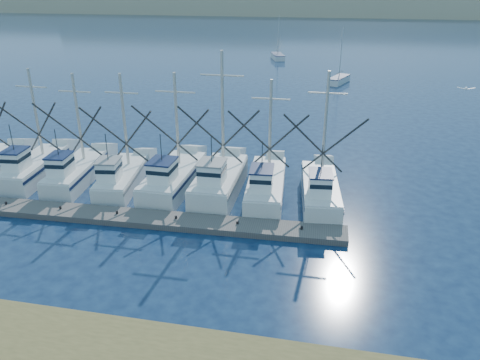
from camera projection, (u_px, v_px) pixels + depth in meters
name	position (u px, v px, depth m)	size (l,w,h in m)	color
ground	(218.00, 287.00, 23.97)	(500.00, 500.00, 0.00)	#0C1A35
floating_dock	(117.00, 216.00, 30.62)	(29.62, 1.97, 0.39)	#55504C
dune_ridge	(330.00, 1.00, 210.83)	(360.00, 60.00, 10.00)	tan
trawler_fleet	(152.00, 177.00, 34.66)	(29.57, 8.60, 10.08)	silver
sailboat_near	(339.00, 80.00, 70.19)	(3.37, 5.68, 8.10)	silver
sailboat_far	(278.00, 57.00, 91.16)	(3.49, 6.17, 8.10)	silver
flying_gull	(466.00, 89.00, 26.64)	(0.98, 0.18, 0.18)	white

